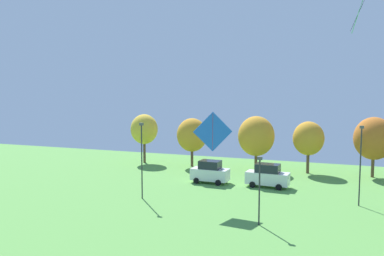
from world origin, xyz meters
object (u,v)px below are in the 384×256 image
Objects in this scene: parked_car_second_from_left at (268,176)px; treeline_tree_0 at (144,129)px; treeline_tree_4 at (374,139)px; kite_flying_0 at (358,14)px; kite_flying_4 at (213,132)px; light_post_3 at (259,186)px; light_post_2 at (142,157)px; parked_car_leftmost at (210,172)px; treeline_tree_1 at (192,135)px; treeline_tree_3 at (308,139)px; treeline_tree_2 at (256,136)px; light_post_0 at (360,162)px.

parked_car_second_from_left is 20.84m from treeline_tree_0.
kite_flying_0 is at bearing -98.18° from treeline_tree_4.
light_post_3 is (4.95, -3.93, -3.56)m from kite_flying_4.
light_post_2 is at bearing -139.82° from treeline_tree_4.
parked_car_leftmost reaches higher than parked_car_second_from_left.
treeline_tree_3 is at bearing 3.14° from treeline_tree_1.
parked_car_second_from_left is 0.63× the size of light_post_2.
parked_car_leftmost is 6.29m from parked_car_second_from_left.
parked_car_leftmost is 9.80m from treeline_tree_2.
light_post_2 is 1.05× the size of treeline_tree_0.
light_post_3 is at bearing -17.06° from light_post_2.
light_post_0 is at bearing 47.99° from light_post_3.
kite_flying_4 is 18.61m from treeline_tree_3.
treeline_tree_1 is 14.90m from treeline_tree_3.
parked_car_second_from_left is 0.66× the size of treeline_tree_2.
treeline_tree_3 is at bearing 51.83° from light_post_2.
parked_car_second_from_left is at bearing -70.65° from treeline_tree_2.
light_post_0 reaches higher than parked_car_second_from_left.
light_post_2 is 1.01× the size of treeline_tree_4.
treeline_tree_2 is (0.50, 16.71, -2.19)m from kite_flying_4.
light_post_0 is at bearing -12.18° from parked_car_leftmost.
parked_car_leftmost is (-14.31, 9.24, -14.57)m from kite_flying_0.
kite_flying_4 reaches higher than parked_car_leftmost.
light_post_3 is (-7.32, -8.12, -0.96)m from light_post_0.
treeline_tree_0 is at bearing -179.89° from treeline_tree_2.
kite_flying_0 is at bearing 22.73° from light_post_3.
light_post_0 is 1.36× the size of light_post_3.
parked_car_leftmost is 15.56m from treeline_tree_0.
light_post_3 is at bearing -157.27° from kite_flying_0.
treeline_tree_0 is at bearing 155.62° from light_post_0.
treeline_tree_0 reaches higher than parked_car_second_from_left.
light_post_0 is at bearing -24.38° from treeline_tree_0.
kite_flying_4 is at bearing 141.58° from light_post_3.
light_post_2 is 18.97m from treeline_tree_0.
parked_car_leftmost is at bearing -34.69° from treeline_tree_0.
light_post_2 is (-10.33, -8.59, 2.79)m from parked_car_second_from_left.
kite_flying_0 is 14.61m from light_post_3.
kite_flying_0 is 0.45× the size of treeline_tree_1.
treeline_tree_1 is (-20.29, 12.14, 0.26)m from light_post_0.
treeline_tree_2 is at bearing 71.15° from parked_car_leftmost.
kite_flying_0 is at bearing -75.80° from treeline_tree_3.
treeline_tree_4 is at bearing 66.69° from light_post_3.
treeline_tree_0 is at bearing 146.29° from kite_flying_0.
treeline_tree_1 is 0.93× the size of treeline_tree_2.
kite_flying_0 is at bearing -98.22° from light_post_0.
treeline_tree_4 is at bearing 81.82° from kite_flying_0.
kite_flying_4 reaches higher than treeline_tree_1.
kite_flying_0 reaches higher than parked_car_leftmost.
treeline_tree_1 is 1.01× the size of treeline_tree_3.
parked_car_second_from_left is (3.46, 8.29, -5.36)m from kite_flying_4.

